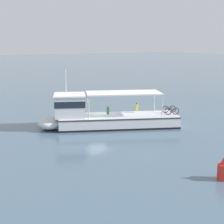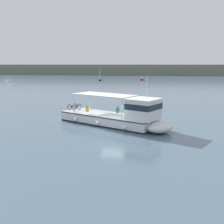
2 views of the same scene
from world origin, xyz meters
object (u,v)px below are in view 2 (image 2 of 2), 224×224
object	(u,v)px
ferry_main	(120,117)
motorboat_horizon_west	(8,80)
motorboat_near_port	(142,79)
channel_buoy	(138,103)
sailboat_near_starboard	(100,79)

from	to	relation	value
ferry_main	motorboat_horizon_west	distance (m)	82.02
ferry_main	motorboat_near_port	bearing A→B (deg)	90.80
motorboat_near_port	motorboat_horizon_west	distance (m)	50.46
ferry_main	motorboat_near_port	world-z (taller)	ferry_main
motorboat_near_port	channel_buoy	bearing A→B (deg)	-88.15
ferry_main	motorboat_near_port	size ratio (longest dim) A/B	3.41
motorboat_near_port	motorboat_horizon_west	world-z (taller)	same
motorboat_near_port	sailboat_near_starboard	size ratio (longest dim) A/B	0.69
channel_buoy	motorboat_near_port	bearing A→B (deg)	91.85
channel_buoy	sailboat_near_starboard	bearing A→B (deg)	105.93
sailboat_near_starboard	channel_buoy	bearing A→B (deg)	-74.07
ferry_main	motorboat_near_port	xyz separation A→B (m)	(-1.15, 82.22, -0.47)
motorboat_near_port	channel_buoy	distance (m)	68.32
ferry_main	motorboat_horizon_west	size ratio (longest dim) A/B	3.48
motorboat_horizon_west	sailboat_near_starboard	distance (m)	33.93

